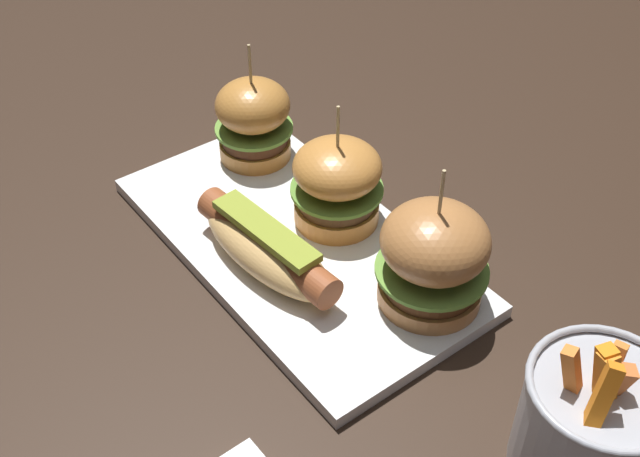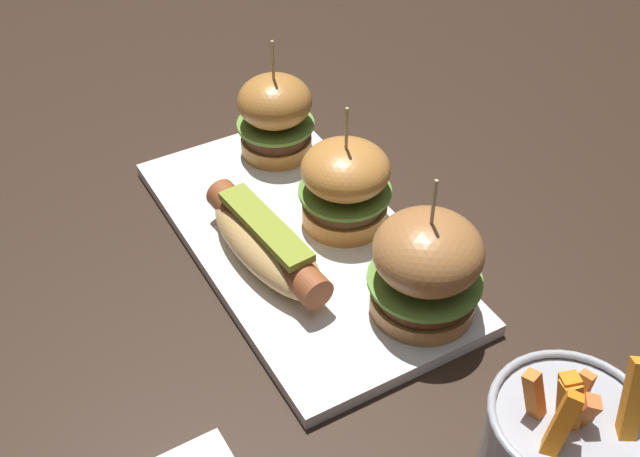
{
  "view_description": "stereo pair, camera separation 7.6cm",
  "coord_description": "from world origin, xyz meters",
  "px_view_note": "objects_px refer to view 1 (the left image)",
  "views": [
    {
      "loc": [
        0.5,
        -0.35,
        0.55
      ],
      "look_at": [
        0.04,
        0.0,
        0.05
      ],
      "focal_mm": 45.39,
      "sensor_mm": 36.0,
      "label": 1
    },
    {
      "loc": [
        0.54,
        -0.28,
        0.55
      ],
      "look_at": [
        0.04,
        0.0,
        0.05
      ],
      "focal_mm": 45.39,
      "sensor_mm": 36.0,
      "label": 2
    }
  ],
  "objects_px": {
    "platter_main": "(296,243)",
    "fries_bucket": "(594,425)",
    "slider_left": "(253,119)",
    "slider_center": "(334,181)",
    "slider_right": "(433,256)",
    "hot_dog": "(267,248)"
  },
  "relations": [
    {
      "from": "platter_main",
      "to": "slider_left",
      "type": "xyz_separation_m",
      "value": [
        -0.14,
        0.05,
        0.05
      ]
    },
    {
      "from": "platter_main",
      "to": "slider_right",
      "type": "height_order",
      "value": "slider_right"
    },
    {
      "from": "slider_left",
      "to": "slider_right",
      "type": "distance_m",
      "value": 0.28
    },
    {
      "from": "slider_right",
      "to": "fries_bucket",
      "type": "height_order",
      "value": "slider_right"
    },
    {
      "from": "slider_left",
      "to": "fries_bucket",
      "type": "height_order",
      "value": "slider_left"
    },
    {
      "from": "slider_center",
      "to": "platter_main",
      "type": "bearing_deg",
      "value": -84.88
    },
    {
      "from": "slider_left",
      "to": "fries_bucket",
      "type": "relative_size",
      "value": 0.93
    },
    {
      "from": "fries_bucket",
      "to": "slider_left",
      "type": "bearing_deg",
      "value": 177.81
    },
    {
      "from": "slider_left",
      "to": "fries_bucket",
      "type": "xyz_separation_m",
      "value": [
        0.48,
        -0.02,
        -0.01
      ]
    },
    {
      "from": "slider_center",
      "to": "slider_right",
      "type": "xyz_separation_m",
      "value": [
        0.15,
        -0.0,
        0.01
      ]
    },
    {
      "from": "hot_dog",
      "to": "slider_left",
      "type": "relative_size",
      "value": 1.3
    },
    {
      "from": "platter_main",
      "to": "fries_bucket",
      "type": "height_order",
      "value": "fries_bucket"
    },
    {
      "from": "platter_main",
      "to": "fries_bucket",
      "type": "relative_size",
      "value": 2.64
    },
    {
      "from": "slider_left",
      "to": "slider_center",
      "type": "bearing_deg",
      "value": 1.88
    },
    {
      "from": "platter_main",
      "to": "hot_dog",
      "type": "relative_size",
      "value": 2.18
    },
    {
      "from": "slider_left",
      "to": "platter_main",
      "type": "bearing_deg",
      "value": -18.05
    },
    {
      "from": "platter_main",
      "to": "slider_center",
      "type": "distance_m",
      "value": 0.07
    },
    {
      "from": "slider_right",
      "to": "slider_left",
      "type": "bearing_deg",
      "value": -179.5
    },
    {
      "from": "slider_center",
      "to": "slider_left",
      "type": "bearing_deg",
      "value": -178.12
    },
    {
      "from": "platter_main",
      "to": "slider_right",
      "type": "bearing_deg",
      "value": 19.19
    },
    {
      "from": "platter_main",
      "to": "slider_left",
      "type": "bearing_deg",
      "value": 161.95
    },
    {
      "from": "hot_dog",
      "to": "slider_right",
      "type": "xyz_separation_m",
      "value": [
        0.12,
        0.09,
        0.03
      ]
    }
  ]
}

